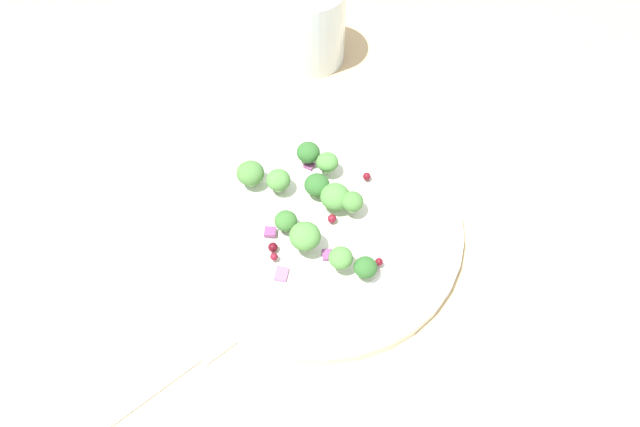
# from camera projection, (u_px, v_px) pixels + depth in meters

# --- Properties ---
(ground_plane) EXTENTS (1.80, 1.80, 0.02)m
(ground_plane) POSITION_uv_depth(u_px,v_px,m) (307.00, 225.00, 0.63)
(ground_plane) COLOR tan
(plate) EXTENTS (0.27, 0.27, 0.02)m
(plate) POSITION_uv_depth(u_px,v_px,m) (320.00, 224.00, 0.61)
(plate) COLOR white
(plate) RESTS_ON ground_plane
(dressing_pool) EXTENTS (0.16, 0.16, 0.00)m
(dressing_pool) POSITION_uv_depth(u_px,v_px,m) (320.00, 222.00, 0.60)
(dressing_pool) COLOR white
(dressing_pool) RESTS_ON plate
(broccoli_floret_0) EXTENTS (0.03, 0.03, 0.03)m
(broccoli_floret_0) POSITION_uv_depth(u_px,v_px,m) (305.00, 237.00, 0.57)
(broccoli_floret_0) COLOR #8EB77A
(broccoli_floret_0) RESTS_ON plate
(broccoli_floret_1) EXTENTS (0.02, 0.02, 0.02)m
(broccoli_floret_1) POSITION_uv_depth(u_px,v_px,m) (317.00, 185.00, 0.61)
(broccoli_floret_1) COLOR #8EB77A
(broccoli_floret_1) RESTS_ON plate
(broccoli_floret_2) EXTENTS (0.02, 0.02, 0.02)m
(broccoli_floret_2) POSITION_uv_depth(u_px,v_px,m) (308.00, 153.00, 0.63)
(broccoli_floret_2) COLOR #8EB77A
(broccoli_floret_2) RESTS_ON plate
(broccoli_floret_3) EXTENTS (0.02, 0.02, 0.02)m
(broccoli_floret_3) POSITION_uv_depth(u_px,v_px,m) (281.00, 178.00, 0.61)
(broccoli_floret_3) COLOR #8EB77A
(broccoli_floret_3) RESTS_ON plate
(broccoli_floret_4) EXTENTS (0.02, 0.02, 0.02)m
(broccoli_floret_4) POSITION_uv_depth(u_px,v_px,m) (341.00, 258.00, 0.56)
(broccoli_floret_4) COLOR #ADD18E
(broccoli_floret_4) RESTS_ON plate
(broccoli_floret_5) EXTENTS (0.02, 0.02, 0.02)m
(broccoli_floret_5) POSITION_uv_depth(u_px,v_px,m) (352.00, 202.00, 0.59)
(broccoli_floret_5) COLOR #ADD18E
(broccoli_floret_5) RESTS_ON plate
(broccoli_floret_6) EXTENTS (0.02, 0.02, 0.02)m
(broccoli_floret_6) POSITION_uv_depth(u_px,v_px,m) (284.00, 220.00, 0.59)
(broccoli_floret_6) COLOR #9EC684
(broccoli_floret_6) RESTS_ON plate
(broccoli_floret_7) EXTENTS (0.02, 0.02, 0.02)m
(broccoli_floret_7) POSITION_uv_depth(u_px,v_px,m) (327.00, 162.00, 0.62)
(broccoli_floret_7) COLOR #8EB77A
(broccoli_floret_7) RESTS_ON plate
(broccoli_floret_8) EXTENTS (0.03, 0.03, 0.03)m
(broccoli_floret_8) POSITION_uv_depth(u_px,v_px,m) (335.00, 197.00, 0.60)
(broccoli_floret_8) COLOR #9EC684
(broccoli_floret_8) RESTS_ON plate
(broccoli_floret_9) EXTENTS (0.02, 0.02, 0.02)m
(broccoli_floret_9) POSITION_uv_depth(u_px,v_px,m) (365.00, 268.00, 0.56)
(broccoli_floret_9) COLOR #ADD18E
(broccoli_floret_9) RESTS_ON plate
(broccoli_floret_10) EXTENTS (0.03, 0.03, 0.03)m
(broccoli_floret_10) POSITION_uv_depth(u_px,v_px,m) (250.00, 173.00, 0.61)
(broccoli_floret_10) COLOR #9EC684
(broccoli_floret_10) RESTS_ON plate
(cranberry_0) EXTENTS (0.01, 0.01, 0.01)m
(cranberry_0) POSITION_uv_depth(u_px,v_px,m) (367.00, 176.00, 0.63)
(cranberry_0) COLOR maroon
(cranberry_0) RESTS_ON plate
(cranberry_1) EXTENTS (0.01, 0.01, 0.01)m
(cranberry_1) POSITION_uv_depth(u_px,v_px,m) (273.00, 247.00, 0.58)
(cranberry_1) COLOR #4C0A14
(cranberry_1) RESTS_ON plate
(cranberry_2) EXTENTS (0.01, 0.01, 0.01)m
(cranberry_2) POSITION_uv_depth(u_px,v_px,m) (274.00, 257.00, 0.57)
(cranberry_2) COLOR maroon
(cranberry_2) RESTS_ON plate
(cranberry_3) EXTENTS (0.01, 0.01, 0.01)m
(cranberry_3) POSITION_uv_depth(u_px,v_px,m) (332.00, 219.00, 0.60)
(cranberry_3) COLOR maroon
(cranberry_3) RESTS_ON plate
(cranberry_4) EXTENTS (0.01, 0.01, 0.01)m
(cranberry_4) POSITION_uv_depth(u_px,v_px,m) (378.00, 263.00, 0.57)
(cranberry_4) COLOR maroon
(cranberry_4) RESTS_ON plate
(onion_bit_0) EXTENTS (0.01, 0.01, 0.00)m
(onion_bit_0) POSITION_uv_depth(u_px,v_px,m) (270.00, 232.00, 0.59)
(onion_bit_0) COLOR #843D75
(onion_bit_0) RESTS_ON plate
(onion_bit_1) EXTENTS (0.01, 0.01, 0.00)m
(onion_bit_1) POSITION_uv_depth(u_px,v_px,m) (327.00, 255.00, 0.58)
(onion_bit_1) COLOR #843D75
(onion_bit_1) RESTS_ON plate
(onion_bit_2) EXTENTS (0.02, 0.02, 0.01)m
(onion_bit_2) POSITION_uv_depth(u_px,v_px,m) (281.00, 275.00, 0.57)
(onion_bit_2) COLOR #A35B93
(onion_bit_2) RESTS_ON plate
(onion_bit_3) EXTENTS (0.01, 0.01, 0.00)m
(onion_bit_3) POSITION_uv_depth(u_px,v_px,m) (309.00, 165.00, 0.64)
(onion_bit_3) COLOR #843D75
(onion_bit_3) RESTS_ON plate
(fork) EXTENTS (0.04, 0.19, 0.01)m
(fork) POSITION_uv_depth(u_px,v_px,m) (152.00, 388.00, 0.53)
(fork) COLOR silver
(fork) RESTS_ON ground_plane
(water_glass) EXTENTS (0.08, 0.08, 0.09)m
(water_glass) POSITION_uv_depth(u_px,v_px,m) (311.00, 24.00, 0.71)
(water_glass) COLOR silver
(water_glass) RESTS_ON ground_plane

